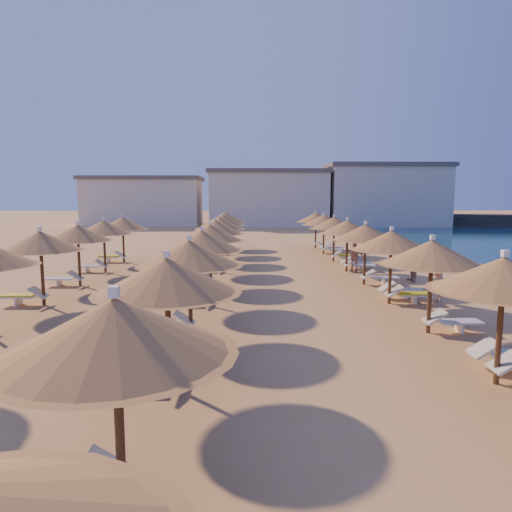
{
  "coord_description": "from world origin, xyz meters",
  "views": [
    {
      "loc": [
        -1.85,
        -15.67,
        3.88
      ],
      "look_at": [
        -1.45,
        4.0,
        1.3
      ],
      "focal_mm": 32.0,
      "sensor_mm": 36.0,
      "label": 1
    }
  ],
  "objects_px": {
    "jetty": "(475,220)",
    "beachgoer_c": "(354,256)",
    "beachgoer_a": "(439,278)",
    "parasol_row_east": "(377,237)",
    "beachgoer_b": "(412,264)",
    "parasol_row_west": "(206,238)"
  },
  "relations": [
    {
      "from": "jetty",
      "to": "beachgoer_c",
      "type": "xyz_separation_m",
      "value": [
        -24.94,
        -37.01,
        0.05
      ]
    },
    {
      "from": "jetty",
      "to": "beachgoer_a",
      "type": "relative_size",
      "value": 16.35
    },
    {
      "from": "parasol_row_east",
      "to": "beachgoer_b",
      "type": "xyz_separation_m",
      "value": [
        2.34,
        2.46,
        -1.46
      ]
    },
    {
      "from": "jetty",
      "to": "parasol_row_west",
      "type": "height_order",
      "value": "parasol_row_west"
    },
    {
      "from": "beachgoer_c",
      "to": "parasol_row_east",
      "type": "bearing_deg",
      "value": -64.81
    },
    {
      "from": "parasol_row_west",
      "to": "beachgoer_b",
      "type": "relative_size",
      "value": 21.88
    },
    {
      "from": "jetty",
      "to": "beachgoer_b",
      "type": "distance_m",
      "value": 45.9
    },
    {
      "from": "beachgoer_b",
      "to": "beachgoer_a",
      "type": "bearing_deg",
      "value": -9.67
    },
    {
      "from": "beachgoer_c",
      "to": "beachgoer_b",
      "type": "xyz_separation_m",
      "value": [
        2.0,
        -2.74,
        0.0
      ]
    },
    {
      "from": "parasol_row_west",
      "to": "beachgoer_b",
      "type": "bearing_deg",
      "value": 15.09
    },
    {
      "from": "beachgoer_b",
      "to": "beachgoer_a",
      "type": "height_order",
      "value": "beachgoer_a"
    },
    {
      "from": "jetty",
      "to": "parasol_row_west",
      "type": "relative_size",
      "value": 0.85
    },
    {
      "from": "jetty",
      "to": "parasol_row_west",
      "type": "xyz_separation_m",
      "value": [
        -32.06,
        -42.22,
        1.52
      ]
    },
    {
      "from": "beachgoer_c",
      "to": "beachgoer_a",
      "type": "xyz_separation_m",
      "value": [
        1.49,
        -6.95,
        0.11
      ]
    },
    {
      "from": "parasol_row_east",
      "to": "beachgoer_c",
      "type": "distance_m",
      "value": 5.42
    },
    {
      "from": "parasol_row_east",
      "to": "parasol_row_west",
      "type": "distance_m",
      "value": 6.78
    },
    {
      "from": "jetty",
      "to": "parasol_row_east",
      "type": "relative_size",
      "value": 0.85
    },
    {
      "from": "jetty",
      "to": "beachgoer_a",
      "type": "height_order",
      "value": "beachgoer_a"
    },
    {
      "from": "parasol_row_west",
      "to": "beachgoer_c",
      "type": "relative_size",
      "value": 21.96
    },
    {
      "from": "parasol_row_east",
      "to": "parasol_row_west",
      "type": "xyz_separation_m",
      "value": [
        -6.78,
        0.0,
        0.0
      ]
    },
    {
      "from": "beachgoer_b",
      "to": "beachgoer_a",
      "type": "distance_m",
      "value": 4.24
    },
    {
      "from": "parasol_row_west",
      "to": "beachgoer_a",
      "type": "bearing_deg",
      "value": -11.45
    }
  ]
}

